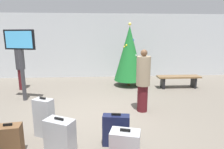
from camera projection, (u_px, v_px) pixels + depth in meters
ground_plane at (95, 116)px, 4.88m from camera, size 16.00×16.00×0.00m
back_wall at (96, 46)px, 9.22m from camera, size 16.00×0.20×3.04m
holiday_tree at (129, 54)px, 7.57m from camera, size 1.20×1.20×2.52m
flight_info_kiosk at (20, 51)px, 5.75m from camera, size 0.99×0.36×2.21m
waiting_bench at (178, 79)px, 7.40m from camera, size 1.67×0.44×0.48m
traveller_0 at (20, 64)px, 7.09m from camera, size 0.45×0.45×1.81m
traveller_1 at (143, 80)px, 5.03m from camera, size 0.50×0.50×1.68m
suitcase_0 at (116, 130)px, 3.55m from camera, size 0.52×0.27×0.64m
suitcase_5 at (44, 118)px, 3.85m from camera, size 0.44×0.35×0.83m
suitcase_6 at (60, 136)px, 3.34m from camera, size 0.58×0.47×0.65m
suitcase_7 at (10, 141)px, 3.21m from camera, size 0.43×0.30×0.61m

